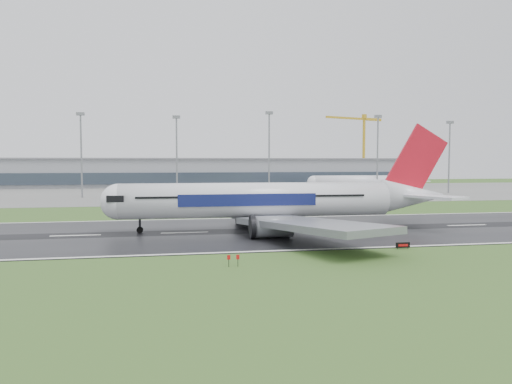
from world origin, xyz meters
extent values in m
plane|color=#31551F|center=(0.00, 0.00, 0.00)|extent=(520.00, 520.00, 0.00)
cube|color=black|center=(0.00, 0.00, 0.05)|extent=(400.00, 45.00, 0.10)
cube|color=slate|center=(0.00, 125.00, 0.04)|extent=(400.00, 130.00, 0.08)
cube|color=gray|center=(0.00, 185.00, 7.50)|extent=(240.00, 36.00, 15.00)
cylinder|color=gray|center=(-55.02, 100.00, 15.59)|extent=(0.64, 0.64, 31.18)
cylinder|color=gray|center=(-19.24, 100.00, 15.30)|extent=(0.64, 0.64, 30.59)
cylinder|color=gray|center=(17.89, 100.00, 16.44)|extent=(0.64, 0.64, 32.88)
cylinder|color=gray|center=(64.94, 100.00, 16.14)|extent=(0.64, 0.64, 32.27)
cylinder|color=gray|center=(98.43, 100.00, 15.13)|extent=(0.64, 0.64, 30.26)
camera|label=1|loc=(-23.35, -93.44, 13.68)|focal=34.04mm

